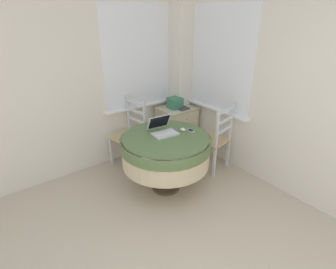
% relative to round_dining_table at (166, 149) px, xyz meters
% --- Properties ---
extents(corner_room_shell, '(4.50, 4.88, 2.55)m').
position_rel_round_dining_table_xyz_m(corner_room_shell, '(0.22, -0.00, 0.70)').
color(corner_room_shell, silver).
rests_on(corner_room_shell, ground_plane).
extents(round_dining_table, '(1.09, 1.09, 0.74)m').
position_rel_round_dining_table_xyz_m(round_dining_table, '(0.00, 0.00, 0.00)').
color(round_dining_table, '#4C3D2D').
rests_on(round_dining_table, ground_plane).
extents(laptop, '(0.33, 0.33, 0.21)m').
position_rel_round_dining_table_xyz_m(laptop, '(0.04, 0.10, 0.21)').
color(laptop, silver).
rests_on(laptop, round_dining_table).
extents(computer_mouse, '(0.05, 0.08, 0.04)m').
position_rel_round_dining_table_xyz_m(computer_mouse, '(0.27, -0.00, 0.18)').
color(computer_mouse, white).
rests_on(computer_mouse, round_dining_table).
extents(cell_phone, '(0.07, 0.12, 0.01)m').
position_rel_round_dining_table_xyz_m(cell_phone, '(0.35, -0.06, 0.17)').
color(cell_phone, '#B2B7BC').
rests_on(cell_phone, round_dining_table).
extents(dining_chair_near_back_window, '(0.48, 0.48, 0.98)m').
position_rel_round_dining_table_xyz_m(dining_chair_near_back_window, '(-0.02, 0.84, -0.11)').
color(dining_chair_near_back_window, tan).
rests_on(dining_chair_near_back_window, ground_plane).
extents(dining_chair_near_right_window, '(0.48, 0.49, 0.98)m').
position_rel_round_dining_table_xyz_m(dining_chair_near_right_window, '(0.84, -0.02, -0.11)').
color(dining_chair_near_right_window, tan).
rests_on(dining_chair_near_right_window, ground_plane).
extents(corner_cabinet, '(0.57, 0.50, 0.71)m').
position_rel_round_dining_table_xyz_m(corner_cabinet, '(0.84, 0.81, -0.22)').
color(corner_cabinet, beige).
rests_on(corner_cabinet, ground_plane).
extents(storage_box, '(0.19, 0.20, 0.17)m').
position_rel_round_dining_table_xyz_m(storage_box, '(0.79, 0.80, 0.21)').
color(storage_box, '#387A5B').
rests_on(storage_box, corner_cabinet).
extents(book_on_cabinet, '(0.17, 0.26, 0.02)m').
position_rel_round_dining_table_xyz_m(book_on_cabinet, '(0.86, 0.74, 0.14)').
color(book_on_cabinet, '#3F3F44').
rests_on(book_on_cabinet, corner_cabinet).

